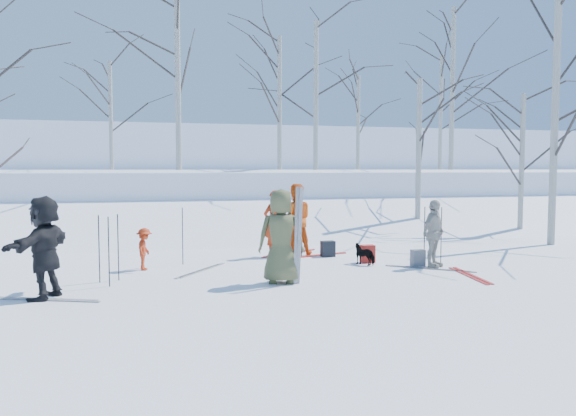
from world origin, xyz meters
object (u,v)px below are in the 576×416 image
object	(u,v)px
dog	(365,254)
skier_red_seated	(144,249)
skier_olive_center	(281,236)
skier_cream_east	(434,233)
skier_redor_behind	(295,219)
backpack_red	(368,254)
backpack_grey	(418,258)
backpack_dark	(328,249)
skier_grey_west	(44,247)
skier_red_north	(274,223)

from	to	relation	value
dog	skier_red_seated	bearing A→B (deg)	-43.72
skier_olive_center	skier_cream_east	xyz separation A→B (m)	(3.81, 0.89, -0.16)
skier_redor_behind	backpack_red	size ratio (longest dim) A/B	4.41
skier_red_seated	dog	bearing A→B (deg)	-84.40
backpack_grey	skier_cream_east	bearing A→B (deg)	-34.36
backpack_dark	skier_olive_center	bearing A→B (deg)	-123.67
skier_olive_center	skier_red_seated	size ratio (longest dim) A/B	1.98
skier_cream_east	skier_olive_center	bearing A→B (deg)	157.62
skier_redor_behind	skier_olive_center	bearing A→B (deg)	81.74
skier_redor_behind	skier_grey_west	bearing A→B (deg)	45.31
skier_redor_behind	backpack_dark	distance (m)	1.15
backpack_grey	skier_grey_west	bearing A→B (deg)	-170.45
skier_red_north	backpack_dark	world-z (taller)	skier_red_north
backpack_red	backpack_grey	world-z (taller)	backpack_red
dog	skier_red_north	bearing A→B (deg)	-81.14
skier_grey_west	backpack_red	distance (m)	7.19
skier_redor_behind	backpack_dark	xyz separation A→B (m)	(0.71, -0.53, -0.73)
skier_red_north	dog	bearing A→B (deg)	114.34
skier_redor_behind	skier_red_seated	size ratio (longest dim) A/B	1.98
skier_cream_east	skier_grey_west	bearing A→B (deg)	152.34
skier_red_north	backpack_grey	world-z (taller)	skier_red_north
skier_red_seated	backpack_red	world-z (taller)	skier_red_seated
backpack_grey	backpack_dark	size ratio (longest dim) A/B	0.95
skier_redor_behind	skier_grey_west	world-z (taller)	skier_redor_behind
skier_olive_center	skier_red_north	distance (m)	3.36
skier_red_north	backpack_red	world-z (taller)	skier_red_north
dog	backpack_dark	xyz separation A→B (m)	(-0.45, 1.37, -0.05)
backpack_grey	skier_redor_behind	bearing A→B (deg)	133.60
skier_olive_center	skier_redor_behind	size ratio (longest dim) A/B	1.00
dog	backpack_red	bearing A→B (deg)	-161.28
skier_red_north	skier_cream_east	bearing A→B (deg)	121.22
skier_olive_center	skier_red_north	xyz separation A→B (m)	(0.63, 3.29, -0.08)
backpack_red	backpack_dark	bearing A→B (deg)	119.58
skier_olive_center	backpack_dark	bearing A→B (deg)	-110.40
skier_red_north	backpack_grey	xyz separation A→B (m)	(2.89, -2.21, -0.66)
skier_redor_behind	skier_grey_west	xyz separation A→B (m)	(-5.51, -3.70, -0.03)
backpack_dark	backpack_red	bearing A→B (deg)	-60.42
skier_red_north	backpack_grey	bearing A→B (deg)	120.95
skier_cream_east	skier_redor_behind	bearing A→B (deg)	99.21
dog	backpack_dark	world-z (taller)	dog
skier_olive_center	skier_cream_east	size ratio (longest dim) A/B	1.20
skier_redor_behind	skier_cream_east	world-z (taller)	skier_redor_behind
skier_cream_east	backpack_grey	xyz separation A→B (m)	(-0.29, 0.20, -0.58)
backpack_red	backpack_dark	xyz separation A→B (m)	(-0.63, 1.11, -0.01)
skier_grey_west	dog	distance (m)	6.95
skier_redor_behind	skier_red_seated	xyz separation A→B (m)	(-3.83, -1.32, -0.46)
dog	backpack_dark	distance (m)	1.44
skier_red_north	skier_redor_behind	distance (m)	0.64
skier_red_seated	backpack_red	size ratio (longest dim) A/B	2.23
skier_red_seated	skier_grey_west	bearing A→B (deg)	157.11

